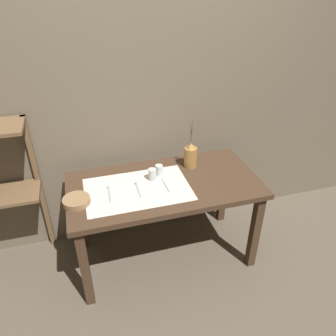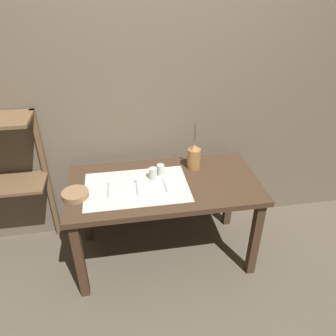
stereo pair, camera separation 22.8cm
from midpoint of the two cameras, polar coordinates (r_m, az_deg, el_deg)
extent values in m
plane|color=brown|center=(2.80, -3.02, -14.75)|extent=(12.00, 12.00, 0.00)
cube|color=#6B5E4C|center=(2.52, -6.29, 12.40)|extent=(7.00, 0.06, 2.40)
cube|color=#422D1E|center=(2.35, -3.47, -3.10)|extent=(1.37, 0.70, 0.04)
cube|color=#422D1E|center=(2.34, -17.12, -16.47)|extent=(0.06, 0.06, 0.66)
cube|color=#422D1E|center=(2.54, 12.40, -10.91)|extent=(0.06, 0.06, 0.66)
cube|color=#422D1E|center=(2.77, -17.43, -7.78)|extent=(0.06, 0.06, 0.66)
cube|color=#422D1E|center=(2.94, 7.35, -3.77)|extent=(0.06, 0.06, 0.66)
cube|color=brown|center=(2.74, -23.68, -3.08)|extent=(0.04, 0.04, 1.17)
cube|color=beige|center=(2.29, -8.16, -3.77)|extent=(0.72, 0.46, 0.00)
cylinder|color=olive|center=(2.49, 1.32, 1.81)|extent=(0.10, 0.10, 0.16)
cone|color=olive|center=(2.44, 1.35, 3.84)|extent=(0.07, 0.07, 0.04)
cylinder|color=brown|center=(2.40, 1.43, 6.23)|extent=(0.02, 0.04, 0.17)
cylinder|color=brown|center=(2.41, 1.38, 6.42)|extent=(0.01, 0.04, 0.19)
cylinder|color=brown|center=(2.40, 1.16, 6.25)|extent=(0.01, 0.04, 0.17)
cylinder|color=brown|center=(2.40, 1.41, 5.63)|extent=(0.03, 0.02, 0.13)
cylinder|color=#8E6B47|center=(2.24, -18.50, -5.56)|extent=(0.18, 0.18, 0.04)
cylinder|color=#B7C1BC|center=(2.36, -5.52, -1.21)|extent=(0.06, 0.06, 0.09)
cylinder|color=#B7C1BC|center=(2.40, -4.29, -0.48)|extent=(0.06, 0.06, 0.08)
cube|color=#939399|center=(2.27, -13.04, -4.66)|extent=(0.02, 0.17, 0.00)
sphere|color=#939399|center=(2.34, -13.13, -3.42)|extent=(0.02, 0.02, 0.02)
cube|color=#939399|center=(2.27, -8.08, -3.98)|extent=(0.01, 0.17, 0.00)
sphere|color=#939399|center=(2.34, -8.40, -2.77)|extent=(0.02, 0.02, 0.02)
cube|color=#939399|center=(2.30, -3.36, -3.14)|extent=(0.02, 0.17, 0.00)
camera|label=1|loc=(0.11, -92.86, -1.75)|focal=35.00mm
camera|label=2|loc=(0.11, 87.14, 1.75)|focal=35.00mm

